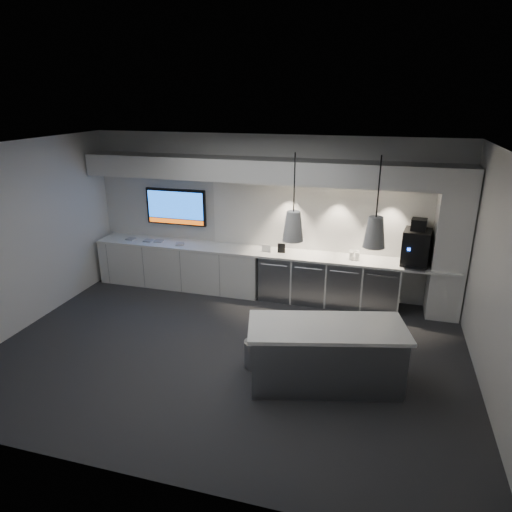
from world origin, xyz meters
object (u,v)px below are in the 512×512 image
(wall_tv, at_px, (176,207))
(coffee_machine, at_px, (416,246))
(island, at_px, (326,355))
(bin, at_px, (254,354))

(wall_tv, height_order, coffee_machine, wall_tv)
(wall_tv, xyz_separation_m, island, (3.40, -2.83, -1.13))
(bin, distance_m, coffee_machine, 3.44)
(wall_tv, distance_m, bin, 3.84)
(island, relative_size, bin, 5.44)
(island, distance_m, bin, 1.05)
(bin, height_order, coffee_machine, coffee_machine)
(wall_tv, height_order, island, wall_tv)
(wall_tv, relative_size, island, 0.57)
(wall_tv, distance_m, coffee_machine, 4.58)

